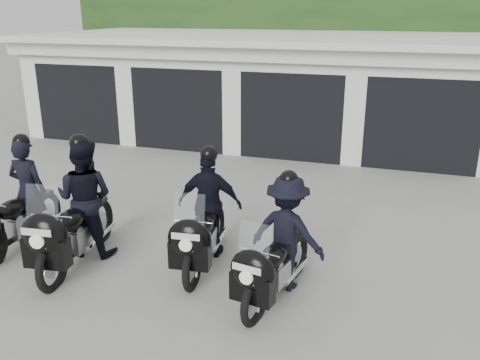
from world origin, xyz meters
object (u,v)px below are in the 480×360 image
(police_bike_b, at_px, (79,208))
(police_bike_c, at_px, (207,213))
(police_bike_d, at_px, (282,242))
(police_bike_a, at_px, (17,204))

(police_bike_b, height_order, police_bike_c, police_bike_b)
(police_bike_b, bearing_deg, police_bike_d, -7.45)
(police_bike_a, distance_m, police_bike_b, 1.19)
(police_bike_b, relative_size, police_bike_c, 1.09)
(police_bike_a, bearing_deg, police_bike_d, -4.28)
(police_bike_a, height_order, police_bike_c, police_bike_a)
(police_bike_a, xyz_separation_m, police_bike_d, (4.34, -0.04, 0.00))
(police_bike_b, bearing_deg, police_bike_a, 170.63)
(police_bike_a, relative_size, police_bike_b, 0.94)
(police_bike_a, relative_size, police_bike_d, 1.08)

